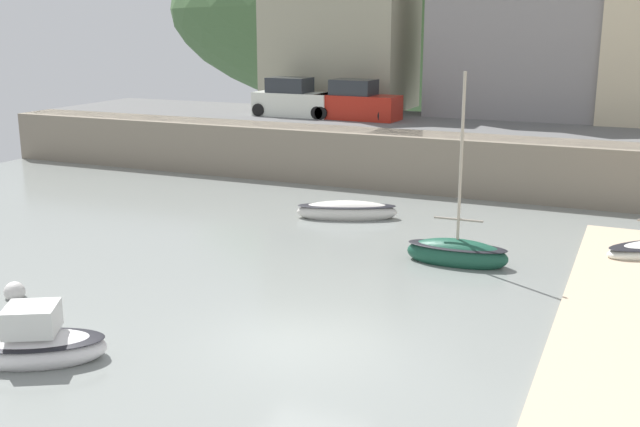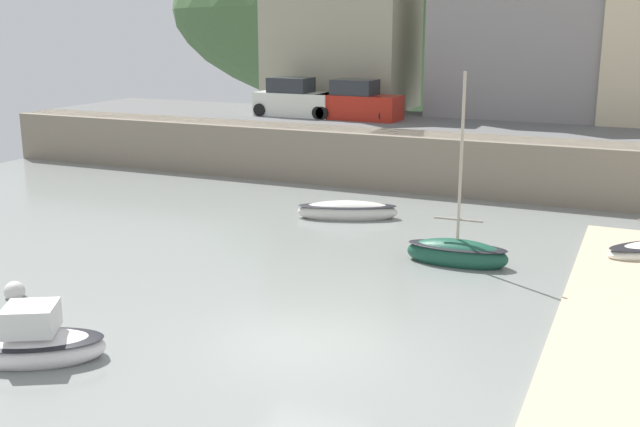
% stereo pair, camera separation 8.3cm
% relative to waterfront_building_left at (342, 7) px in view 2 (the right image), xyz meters
% --- Properties ---
extents(quay_seawall, '(48.00, 9.40, 2.40)m').
position_rel_waterfront_building_left_xyz_m(quay_seawall, '(9.39, -7.70, -6.55)').
color(quay_seawall, gray).
rests_on(quay_seawall, ground).
extents(hillside_backdrop, '(80.00, 44.00, 23.71)m').
position_rel_waterfront_building_left_xyz_m(hillside_backdrop, '(11.09, 30.00, 0.39)').
color(hillside_backdrop, '#476B3D').
rests_on(hillside_backdrop, ground).
extents(waterfront_building_left, '(7.88, 5.76, 10.83)m').
position_rel_waterfront_building_left_xyz_m(waterfront_building_left, '(0.00, 0.00, 0.00)').
color(waterfront_building_left, '#A19E84').
rests_on(waterfront_building_left, ground).
extents(waterfront_building_centre, '(8.62, 4.88, 10.67)m').
position_rel_waterfront_building_left_xyz_m(waterfront_building_centre, '(9.52, 0.00, -0.08)').
color(waterfront_building_centre, gray).
rests_on(waterfront_building_centre, ground).
extents(sailboat_nearest_shore, '(3.10, 1.22, 5.93)m').
position_rel_waterfront_building_left_xyz_m(sailboat_nearest_shore, '(11.11, -18.10, -7.57)').
color(sailboat_nearest_shore, '#1A4F3B').
rests_on(sailboat_nearest_shore, ground).
extents(rowboat_small_beached, '(3.34, 2.70, 1.42)m').
position_rel_waterfront_building_left_xyz_m(rowboat_small_beached, '(4.38, -28.37, -7.56)').
color(rowboat_small_beached, white).
rests_on(rowboat_small_beached, ground).
extents(sailboat_blue_trim, '(3.85, 2.35, 0.86)m').
position_rel_waterfront_building_left_xyz_m(sailboat_blue_trim, '(6.06, -14.33, -7.64)').
color(sailboat_blue_trim, silver).
rests_on(sailboat_blue_trim, ground).
extents(parked_car_near_slipway, '(4.14, 1.82, 1.95)m').
position_rel_waterfront_building_left_xyz_m(parked_car_near_slipway, '(-0.80, -4.50, -4.70)').
color(parked_car_near_slipway, silver).
rests_on(parked_car_near_slipway, ground).
extents(parked_car_by_wall, '(4.17, 1.87, 1.95)m').
position_rel_waterfront_building_left_xyz_m(parked_car_by_wall, '(2.71, -4.50, -4.70)').
color(parked_car_by_wall, '#B32316').
rests_on(parked_car_by_wall, ground).
extents(mooring_buoy, '(0.55, 0.55, 0.55)m').
position_rel_waterfront_building_left_xyz_m(mooring_buoy, '(1.09, -25.65, -7.74)').
color(mooring_buoy, silver).
rests_on(mooring_buoy, ground).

